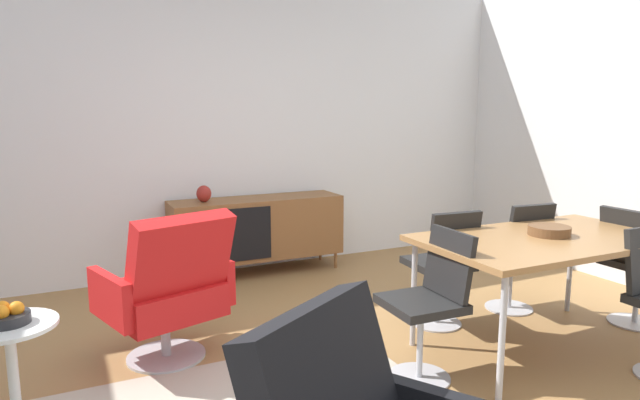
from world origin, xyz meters
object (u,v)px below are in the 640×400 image
dining_chair_far_end (635,262)px  side_table_round (12,363)px  dining_chair_near_window (430,299)px  dining_chair_back_right (518,252)px  wooden_bowl_on_table (549,231)px  sideboard (257,228)px  dining_chair_back_left (443,263)px  dining_table (546,243)px  fruit_bowl (7,316)px  vase_cobalt (204,194)px  lounge_chair_red (168,288)px

dining_chair_far_end → side_table_round: (-3.89, 0.47, -0.15)m
dining_chair_near_window → dining_chair_back_right: (1.23, 0.56, 0.00)m
wooden_bowl_on_table → dining_chair_far_end: bearing=-1.5°
sideboard → dining_chair_back_left: bearing=-67.6°
wooden_bowl_on_table → dining_chair_back_right: size_ratio=0.30×
dining_table → fruit_bowl: (-3.00, 0.47, -0.14)m
dining_chair_back_left → fruit_bowl: (-2.65, -0.09, 0.09)m
vase_cobalt → lounge_chair_red: lounge_chair_red is taller
sideboard → dining_table: dining_table is taller
wooden_bowl_on_table → dining_chair_near_window: dining_chair_near_window is taller
dining_chair_far_end → dining_chair_back_left: bearing=155.8°
dining_table → lounge_chair_red: bearing=158.9°
dining_chair_near_window → dining_chair_back_right: same height
dining_chair_near_window → sideboard: bearing=95.1°
wooden_bowl_on_table → side_table_round: size_ratio=0.50×
sideboard → lounge_chair_red: 1.87m
dining_chair_back_left → fruit_bowl: 2.65m
dining_chair_back_right → fruit_bowl: 3.35m
dining_chair_far_end → dining_chair_near_window: bearing=-179.9°
dining_chair_back_left → dining_chair_far_end: size_ratio=1.00×
dining_chair_near_window → lounge_chair_red: lounge_chair_red is taller
wooden_bowl_on_table → dining_chair_back_right: bearing=60.8°
dining_chair_far_end → side_table_round: 3.92m
dining_chair_back_left → fruit_bowl: bearing=-178.1°
dining_table → wooden_bowl_on_table: size_ratio=6.15×
dining_chair_near_window → lounge_chair_red: 1.55m
dining_chair_back_left → side_table_round: bearing=-178.1°
side_table_round → lounge_chair_red: bearing=24.8°
wooden_bowl_on_table → dining_chair_far_end: 0.90m
side_table_round → dining_chair_back_right: bearing=1.5°
vase_cobalt → dining_chair_back_left: 2.21m
dining_chair_far_end → sideboard: bearing=130.1°
dining_table → dining_chair_back_left: 0.70m
dining_chair_far_end → lounge_chair_red: bearing=164.6°
dining_chair_back_left → dining_chair_near_window: 0.78m
lounge_chair_red → side_table_round: bearing=-155.2°
wooden_bowl_on_table → side_table_round: bearing=171.6°
vase_cobalt → dining_chair_far_end: (2.48, -2.37, -0.32)m
dining_chair_near_window → dining_chair_far_end: (1.78, 0.00, 0.00)m
dining_table → wooden_bowl_on_table: wooden_bowl_on_table is taller
dining_chair_near_window → dining_chair_far_end: bearing=0.1°
dining_chair_back_left → dining_chair_near_window: bearing=-133.6°
dining_chair_back_right → dining_chair_near_window: bearing=-155.5°
dining_chair_near_window → dining_chair_far_end: same height
vase_cobalt → wooden_bowl_on_table: vase_cobalt is taller
fruit_bowl → wooden_bowl_on_table: bearing=-8.4°
dining_chair_near_window → side_table_round: 2.17m
dining_chair_near_window → vase_cobalt: bearing=106.5°
dining_table → side_table_round: size_ratio=3.08×
dining_chair_near_window → dining_chair_back_right: 1.36m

